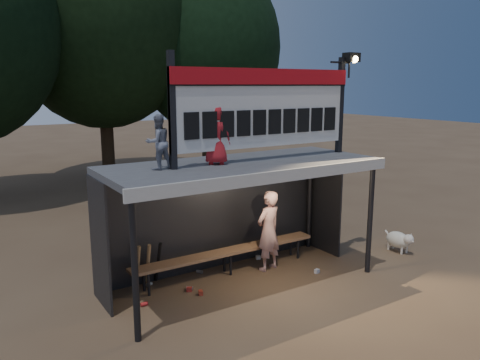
% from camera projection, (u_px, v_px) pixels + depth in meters
% --- Properties ---
extents(ground, '(80.00, 80.00, 0.00)m').
position_uv_depth(ground, '(242.00, 283.00, 8.87)').
color(ground, '#4E3927').
rests_on(ground, ground).
extents(player, '(0.67, 0.51, 1.63)m').
position_uv_depth(player, '(268.00, 231.00, 9.36)').
color(player, silver).
rests_on(player, ground).
extents(child_a, '(0.48, 0.40, 0.90)m').
position_uv_depth(child_a, '(158.00, 142.00, 7.59)').
color(child_a, slate).
rests_on(child_a, dugout_shelter).
extents(child_b, '(0.59, 0.54, 1.02)m').
position_uv_depth(child_b, '(216.00, 135.00, 8.08)').
color(child_b, '#A8191F').
rests_on(child_b, dugout_shelter).
extents(dugout_shelter, '(5.10, 2.08, 2.32)m').
position_uv_depth(dugout_shelter, '(235.00, 185.00, 8.70)').
color(dugout_shelter, '#424244').
rests_on(dugout_shelter, ground).
extents(scoreboard_assembly, '(4.10, 0.27, 1.99)m').
position_uv_depth(scoreboard_assembly, '(269.00, 105.00, 8.49)').
color(scoreboard_assembly, black).
rests_on(scoreboard_assembly, dugout_shelter).
extents(bench, '(4.00, 0.35, 0.48)m').
position_uv_depth(bench, '(227.00, 252.00, 9.23)').
color(bench, '#8F6543').
rests_on(bench, ground).
extents(tree_mid, '(7.22, 7.22, 10.36)m').
position_uv_depth(tree_mid, '(100.00, 18.00, 17.67)').
color(tree_mid, '#302215').
rests_on(tree_mid, ground).
extents(tree_right, '(6.08, 6.08, 8.72)m').
position_uv_depth(tree_right, '(207.00, 47.00, 19.14)').
color(tree_right, '#302215').
rests_on(tree_right, ground).
extents(dog, '(0.36, 0.81, 0.49)m').
position_uv_depth(dog, '(399.00, 240.00, 10.46)').
color(dog, beige).
rests_on(dog, ground).
extents(bats, '(0.48, 0.33, 0.84)m').
position_uv_depth(bats, '(148.00, 264.00, 8.64)').
color(bats, olive).
rests_on(bats, ground).
extents(litter, '(3.55, 1.36, 0.08)m').
position_uv_depth(litter, '(210.00, 281.00, 8.84)').
color(litter, '#A4261C').
rests_on(litter, ground).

